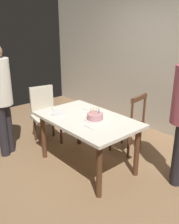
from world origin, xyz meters
TOP-DOWN VIEW (x-y plane):
  - ground at (0.00, 0.00)m, footprint 6.40×6.40m
  - back_wall at (0.00, 1.85)m, footprint 6.40×0.10m
  - dining_table at (0.00, 0.00)m, footprint 1.42×0.88m
  - birthday_cake at (0.12, 0.03)m, footprint 0.28×0.28m
  - plate_near_celebrant at (-0.39, -0.20)m, footprint 0.22×0.22m
  - plate_far_side at (-0.07, 0.20)m, footprint 0.22×0.22m
  - fork_near_celebrant at (-0.55, -0.18)m, footprint 0.18×0.06m
  - fork_far_side at (-0.23, 0.19)m, footprint 0.18×0.02m
  - fork_near_guest at (0.27, -0.20)m, footprint 0.18×0.02m
  - chair_spindle_back at (0.08, 0.76)m, footprint 0.50×0.50m
  - chair_upholstered at (-1.10, -0.01)m, footprint 0.51×0.51m
  - person_celebrant at (-1.11, -0.71)m, footprint 0.32×0.32m

SIDE VIEW (x-z plane):
  - ground at x=0.00m, z-range 0.00..0.00m
  - chair_spindle_back at x=0.08m, z-range -0.02..0.93m
  - chair_upholstered at x=-1.10m, z-range 0.06..1.01m
  - dining_table at x=0.00m, z-range 0.27..1.01m
  - fork_near_celebrant at x=-0.55m, z-range 0.74..0.75m
  - fork_far_side at x=-0.23m, z-range 0.74..0.75m
  - fork_near_guest at x=0.27m, z-range 0.74..0.75m
  - plate_near_celebrant at x=-0.39m, z-range 0.74..0.75m
  - plate_far_side at x=-0.07m, z-range 0.74..0.75m
  - birthday_cake at x=0.12m, z-range 0.70..0.86m
  - person_celebrant at x=-1.11m, z-range 0.12..1.79m
  - back_wall at x=0.00m, z-range 0.00..2.60m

